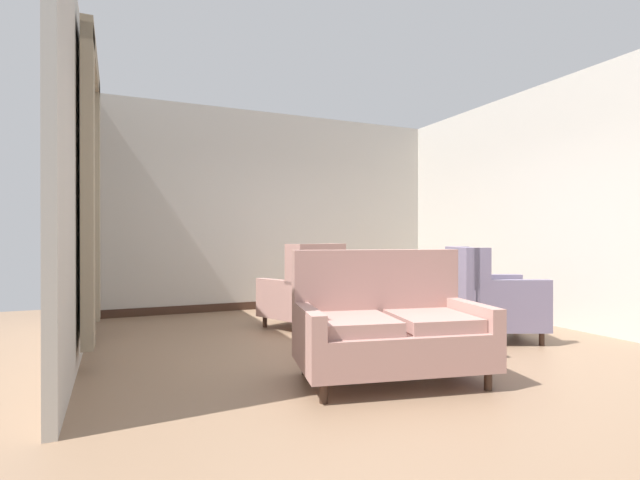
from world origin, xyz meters
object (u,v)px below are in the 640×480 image
object	(u,v)px
settee	(389,328)
coffee_table	(381,306)
armchair_near_sideboard	(488,300)
side_table	(446,293)
armchair_near_window	(306,292)
porcelain_vase	(378,283)

from	to	relation	value
settee	coffee_table	bearing A→B (deg)	73.03
settee	armchair_near_sideboard	distance (m)	2.01
armchair_near_sideboard	side_table	distance (m)	0.99
armchair_near_window	side_table	xyz separation A→B (m)	(1.82, -0.45, -0.04)
porcelain_vase	armchair_near_sideboard	distance (m)	1.31
armchair_near_window	side_table	world-z (taller)	armchair_near_window
coffee_table	porcelain_vase	distance (m)	0.25
coffee_table	armchair_near_sideboard	distance (m)	1.26
settee	porcelain_vase	bearing A→B (deg)	74.25
coffee_table	armchair_near_sideboard	xyz separation A→B (m)	(1.23, -0.25, 0.03)
side_table	porcelain_vase	bearing A→B (deg)	-153.99
armchair_near_sideboard	side_table	size ratio (longest dim) A/B	1.72
side_table	settee	bearing A→B (deg)	-138.19
coffee_table	side_table	bearing A→B (deg)	26.49
armchair_near_sideboard	side_table	bearing A→B (deg)	11.53
porcelain_vase	side_table	xyz separation A→B (m)	(1.47, 0.72, -0.25)
porcelain_vase	armchair_near_sideboard	size ratio (longest dim) A/B	0.29
side_table	armchair_near_sideboard	bearing A→B (deg)	-101.96
armchair_near_window	settee	bearing A→B (deg)	61.41
armchair_near_sideboard	armchair_near_window	size ratio (longest dim) A/B	1.07
settee	armchair_near_sideboard	size ratio (longest dim) A/B	1.38
coffee_table	porcelain_vase	bearing A→B (deg)	178.92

